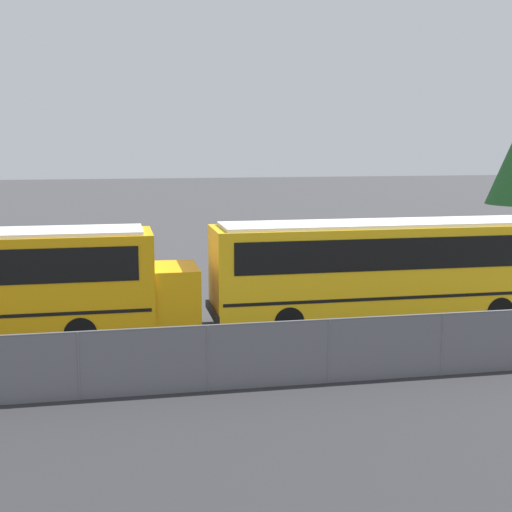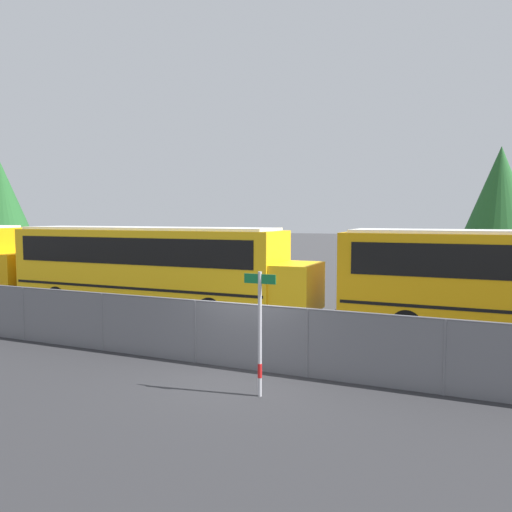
% 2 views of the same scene
% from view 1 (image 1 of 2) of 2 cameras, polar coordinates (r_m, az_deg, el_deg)
% --- Properties ---
extents(school_bus_2, '(12.84, 2.50, 3.36)m').
position_cam_1_polar(school_bus_2, '(23.83, 10.92, -0.56)').
color(school_bus_2, yellow).
rests_on(school_bus_2, ground_plane).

